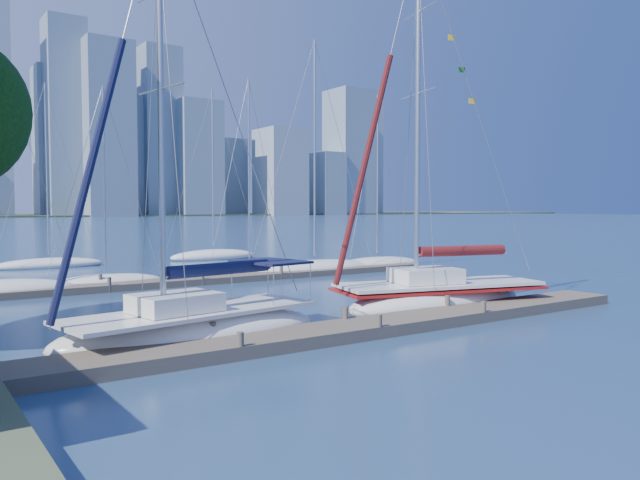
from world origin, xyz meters
TOP-DOWN VIEW (x-y plane):
  - ground at (0.00, 0.00)m, footprint 700.00×700.00m
  - near_dock at (0.00, 0.00)m, footprint 26.00×2.00m
  - far_dock at (2.00, 16.00)m, footprint 30.00×1.80m
  - sailboat_navy at (-5.17, 2.00)m, footprint 9.15×4.29m
  - sailboat_maroon at (6.01, 2.38)m, footprint 9.83×5.26m
  - bg_boat_1 at (-3.50, 17.53)m, footprint 6.47×3.17m
  - bg_boat_3 at (5.41, 18.03)m, footprint 5.94×2.65m
  - bg_boat_4 at (9.68, 17.11)m, footprint 9.17×2.61m
  - bg_boat_5 at (15.17, 17.40)m, footprint 7.90×5.05m
  - bg_boat_6 at (-3.77, 30.82)m, footprint 7.72×4.20m
  - bg_boat_7 at (8.91, 30.84)m, footprint 7.83×4.92m

SIDE VIEW (x-z plane):
  - ground at x=0.00m, z-range 0.00..0.00m
  - far_dock at x=2.00m, z-range 0.00..0.36m
  - near_dock at x=0.00m, z-range 0.00..0.40m
  - bg_boat_1 at x=-3.50m, z-range -5.24..5.72m
  - bg_boat_3 at x=5.41m, z-range -5.99..6.48m
  - bg_boat_6 at x=-3.77m, z-range -6.39..6.88m
  - bg_boat_5 at x=15.17m, z-range -5.95..6.48m
  - bg_boat_7 at x=8.91m, z-range -6.79..7.37m
  - bg_boat_4 at x=9.68m, z-range -7.36..7.95m
  - sailboat_navy at x=-5.17m, z-range -5.89..7.99m
  - sailboat_maroon at x=6.01m, z-range -6.78..9.16m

